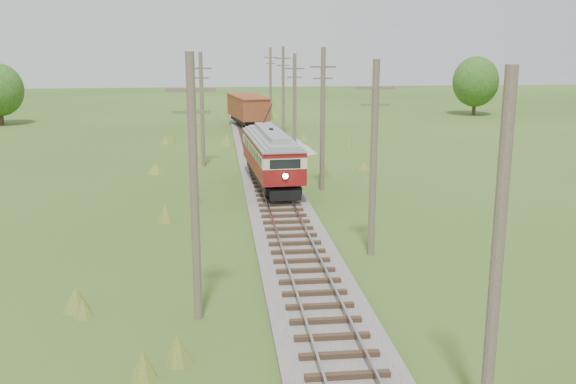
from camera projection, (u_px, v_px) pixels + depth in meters
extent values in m
cube|color=#605B54|center=(268.00, 180.00, 43.81)|extent=(3.60, 96.00, 0.25)
cube|color=#726659|center=(258.00, 175.00, 43.65)|extent=(0.08, 96.00, 0.17)
cube|color=#726659|center=(279.00, 174.00, 43.81)|extent=(0.08, 96.00, 0.17)
cube|color=#2D2116|center=(268.00, 177.00, 43.77)|extent=(2.40, 96.00, 0.16)
cube|color=black|center=(271.00, 175.00, 41.25)|extent=(2.71, 9.96, 0.40)
cube|color=maroon|center=(271.00, 161.00, 41.05)|extent=(3.13, 10.83, 0.98)
cube|color=beige|center=(271.00, 149.00, 40.87)|extent=(3.16, 10.89, 0.62)
cube|color=black|center=(271.00, 149.00, 40.87)|extent=(3.16, 10.41, 0.49)
cube|color=maroon|center=(271.00, 142.00, 40.77)|extent=(3.13, 10.83, 0.27)
cube|color=gray|center=(271.00, 137.00, 40.70)|extent=(3.19, 10.94, 0.34)
cube|color=gray|center=(271.00, 133.00, 40.63)|extent=(1.60, 8.08, 0.36)
sphere|color=#FFF2BF|center=(285.00, 176.00, 35.81)|extent=(0.32, 0.32, 0.32)
cylinder|color=black|center=(268.00, 114.00, 41.94)|extent=(0.30, 4.15, 1.72)
cylinder|color=black|center=(270.00, 190.00, 37.27)|extent=(0.15, 0.72, 0.71)
cylinder|color=black|center=(293.00, 189.00, 37.49)|extent=(0.15, 0.72, 0.71)
cylinder|color=black|center=(254.00, 164.00, 45.04)|extent=(0.15, 0.72, 0.71)
cylinder|color=black|center=(273.00, 164.00, 45.26)|extent=(0.15, 0.72, 0.71)
cube|color=black|center=(248.00, 120.00, 70.79)|extent=(3.60, 8.31, 0.56)
cube|color=maroon|center=(248.00, 107.00, 70.47)|extent=(4.32, 9.28, 2.23)
cube|color=maroon|center=(248.00, 96.00, 70.21)|extent=(4.41, 9.47, 0.13)
cylinder|color=black|center=(246.00, 122.00, 68.05)|extent=(0.28, 0.90, 0.89)
cylinder|color=black|center=(261.00, 122.00, 68.49)|extent=(0.28, 0.90, 0.89)
cylinder|color=black|center=(236.00, 117.00, 73.07)|extent=(0.28, 0.90, 0.89)
cylinder|color=black|center=(250.00, 116.00, 73.51)|extent=(0.28, 0.90, 0.89)
cone|color=gray|center=(295.00, 144.00, 55.68)|extent=(3.34, 3.34, 1.25)
cone|color=gray|center=(306.00, 149.00, 54.82)|extent=(1.88, 1.88, 0.73)
cylinder|color=brown|center=(497.00, 254.00, 15.10)|extent=(0.30, 0.30, 8.80)
cylinder|color=brown|center=(374.00, 160.00, 27.73)|extent=(0.30, 0.30, 8.60)
cube|color=brown|center=(376.00, 88.00, 27.03)|extent=(1.60, 0.12, 0.12)
cube|color=brown|center=(375.00, 105.00, 27.18)|extent=(1.20, 0.10, 0.10)
cylinder|color=brown|center=(323.00, 120.00, 40.26)|extent=(0.30, 0.30, 9.00)
cube|color=brown|center=(323.00, 67.00, 39.51)|extent=(1.60, 0.12, 0.12)
cube|color=brown|center=(323.00, 78.00, 39.67)|extent=(1.20, 0.10, 0.10)
cylinder|color=brown|center=(295.00, 105.00, 52.89)|extent=(0.30, 0.30, 8.40)
cube|color=brown|center=(295.00, 68.00, 52.20)|extent=(1.60, 0.12, 0.12)
cube|color=brown|center=(295.00, 77.00, 52.36)|extent=(1.20, 0.10, 0.10)
cylinder|color=brown|center=(283.00, 91.00, 65.45)|extent=(0.30, 0.30, 8.90)
cube|color=brown|center=(283.00, 58.00, 64.71)|extent=(1.60, 0.12, 0.12)
cube|color=brown|center=(283.00, 65.00, 64.87)|extent=(1.20, 0.10, 0.10)
cylinder|color=brown|center=(271.00, 84.00, 78.04)|extent=(0.30, 0.30, 8.70)
cube|color=brown|center=(270.00, 57.00, 77.32)|extent=(1.60, 0.12, 0.12)
cube|color=brown|center=(270.00, 63.00, 77.48)|extent=(1.20, 0.10, 0.10)
cylinder|color=brown|center=(194.00, 191.00, 21.07)|extent=(0.30, 0.30, 9.00)
cube|color=brown|center=(191.00, 90.00, 20.32)|extent=(1.60, 0.12, 0.12)
cube|color=brown|center=(192.00, 112.00, 20.48)|extent=(1.20, 0.10, 0.10)
cylinder|color=brown|center=(202.00, 110.00, 48.19)|extent=(0.30, 0.30, 8.60)
cube|color=brown|center=(201.00, 68.00, 47.48)|extent=(1.60, 0.12, 0.12)
cube|color=brown|center=(201.00, 78.00, 47.64)|extent=(1.20, 0.10, 0.10)
cylinder|color=#38281C|center=(1.00, 115.00, 73.47)|extent=(0.50, 0.50, 2.34)
cylinder|color=#38281C|center=(474.00, 105.00, 83.55)|extent=(0.50, 0.50, 2.52)
ellipsoid|color=#1A4715|center=(476.00, 82.00, 82.85)|extent=(5.88, 5.88, 6.47)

